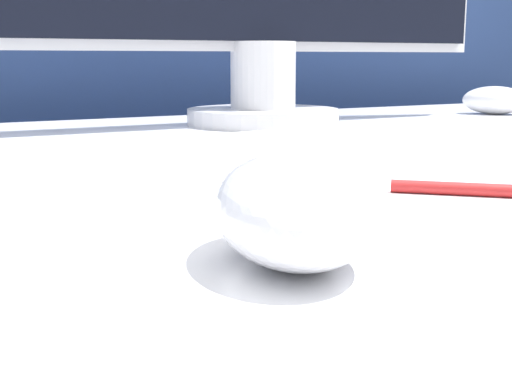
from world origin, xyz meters
TOP-DOWN VIEW (x-y plane):
  - computer_mouse_near at (-0.02, -0.17)m, footprint 0.09×0.12m
  - keyboard at (-0.07, 0.03)m, footprint 0.47×0.17m
  - computer_mouse_far at (0.65, 0.35)m, footprint 0.10×0.11m
  - pen at (0.16, -0.11)m, footprint 0.10×0.10m

SIDE VIEW (x-z plane):
  - pen at x=0.16m, z-range 0.77..0.78m
  - keyboard at x=-0.07m, z-range 0.77..0.80m
  - computer_mouse_far at x=0.65m, z-range 0.77..0.82m
  - computer_mouse_near at x=-0.02m, z-range 0.77..0.82m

